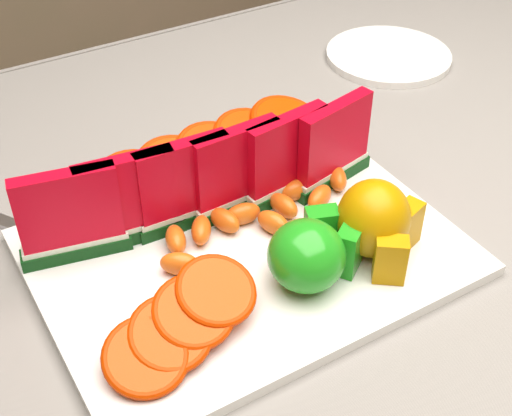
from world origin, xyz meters
TOP-DOWN VIEW (x-y plane):
  - table at (0.00, 0.00)m, footprint 1.40×0.90m
  - tablecloth at (0.00, 0.00)m, footprint 1.53×1.03m
  - platter at (-0.09, 0.01)m, footprint 0.40×0.30m
  - apple_cluster at (-0.06, -0.06)m, footprint 0.11×0.09m
  - pear_cluster at (0.01, -0.06)m, footprint 0.10×0.10m
  - side_plate at (0.29, 0.26)m, footprint 0.22×0.22m
  - watermelon_row at (-0.10, 0.07)m, footprint 0.39×0.07m
  - orange_fan_front at (-0.20, -0.07)m, footprint 0.16×0.11m
  - orange_fan_back at (-0.08, 0.14)m, footprint 0.35×0.12m
  - tangerine_segments at (-0.07, 0.03)m, footprint 0.24×0.07m

SIDE VIEW (x-z plane):
  - table at x=0.00m, z-range 0.28..1.03m
  - tablecloth at x=0.00m, z-range 0.62..0.82m
  - side_plate at x=0.29m, z-range 0.76..0.77m
  - platter at x=-0.09m, z-range 0.76..0.77m
  - tangerine_segments at x=-0.07m, z-range 0.77..0.79m
  - orange_fan_back at x=-0.08m, z-range 0.77..0.82m
  - orange_fan_front at x=-0.20m, z-range 0.77..0.82m
  - apple_cluster at x=-0.06m, z-range 0.77..0.84m
  - pear_cluster at x=0.01m, z-range 0.77..0.85m
  - watermelon_row at x=-0.10m, z-range 0.77..0.87m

